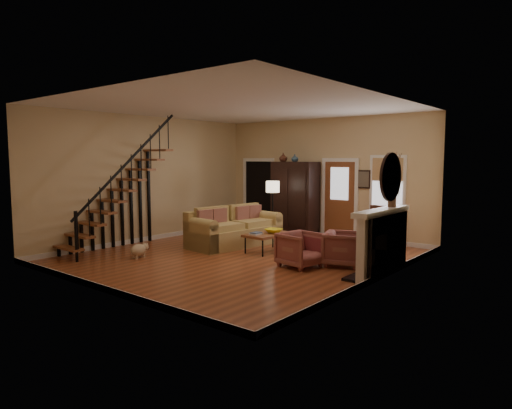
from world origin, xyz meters
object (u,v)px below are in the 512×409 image
Objects in this scene: armchair_right at (344,249)px; armoire at (295,199)px; side_chair at (376,227)px; coffee_table at (268,243)px; floor_lamp at (273,210)px; sofa at (235,228)px; armchair_left at (301,250)px.

armoire is at bearing 30.74° from armchair_right.
armchair_right is 0.76× the size of side_chair.
armoire reaches higher than coffee_table.
side_chair is (2.55, -0.20, -0.54)m from armoire.
floor_lamp is at bearing -164.63° from side_chair.
armchair_right is at bearing -81.33° from side_chair.
side_chair is (-0.35, 2.29, 0.16)m from armchair_right.
coffee_table is at bearing 2.02° from sofa.
coffee_table is 2.76m from side_chair.
sofa is 2.11× the size of coffee_table.
side_chair reaches higher than coffee_table.
armchair_left reaches higher than armchair_right.
floor_lamp is (0.20, 1.32, 0.34)m from sofa.
side_chair is at bearing 51.42° from coffee_table.
sofa is 3.12× the size of armchair_left.
armoire reaches higher than sofa.
sofa is 1.37m from floor_lamp.
armchair_left is at bearing 116.07° from armchair_right.
armoire reaches higher than side_chair.
floor_lamp is (-3.00, 1.56, 0.44)m from armchair_right.
floor_lamp reaches higher than armchair_left.
side_chair is at bearing 15.37° from floor_lamp.
floor_lamp reaches higher than coffee_table.
armchair_right is (0.64, 0.63, -0.00)m from armchair_left.
armchair_right is at bearing -36.29° from armchair_left.
armoire is at bearing 175.52° from side_chair.
floor_lamp is at bearing 56.13° from armchair_left.
coffee_table is (0.84, -2.35, -0.83)m from armoire.
armchair_left is at bearing -54.04° from armoire.
coffee_table is 1.79m from floor_lamp.
sofa reaches higher than coffee_table.
armchair_left is 3.25m from floor_lamp.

